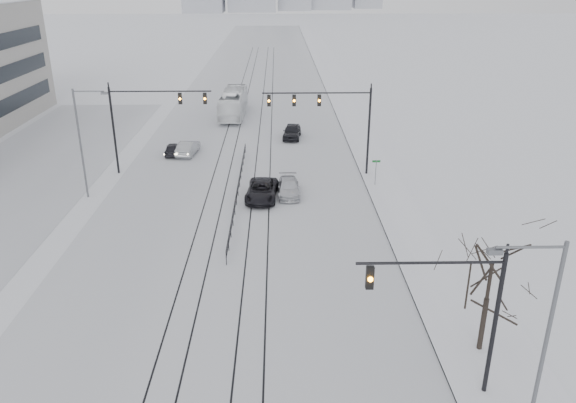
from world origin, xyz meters
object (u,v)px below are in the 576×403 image
(sedan_nb_right, at_px, (289,188))
(bare_tree, at_px, (491,271))
(sedan_nb_far, at_px, (292,132))
(box_truck, at_px, (233,103))
(sedan_sb_inner, at_px, (173,149))
(sedan_sb_outer, at_px, (188,148))
(traffic_mast_near, at_px, (459,306))
(sedan_nb_front, at_px, (262,191))

(sedan_nb_right, bearing_deg, bare_tree, -68.19)
(sedan_nb_far, bearing_deg, box_truck, 130.73)
(sedan_sb_inner, bearing_deg, sedan_nb_far, -154.99)
(sedan_sb_outer, height_order, box_truck, box_truck)
(traffic_mast_near, height_order, sedan_nb_far, traffic_mast_near)
(sedan_sb_outer, relative_size, sedan_nb_front, 0.83)
(bare_tree, xyz_separation_m, box_truck, (-15.53, 49.11, -2.83))
(bare_tree, xyz_separation_m, sedan_sb_inner, (-20.54, 32.53, -3.87))
(sedan_nb_far, distance_m, box_truck, 12.99)
(bare_tree, relative_size, sedan_nb_right, 1.38)
(sedan_nb_front, xyz_separation_m, sedan_nb_right, (2.23, 0.87, -0.09))
(bare_tree, distance_m, sedan_nb_right, 23.27)
(traffic_mast_near, relative_size, sedan_sb_outer, 1.60)
(bare_tree, distance_m, sedan_sb_inner, 38.67)
(sedan_nb_front, distance_m, sedan_nb_far, 18.37)
(sedan_sb_outer, xyz_separation_m, sedan_nb_front, (7.83, -12.31, 0.01))
(bare_tree, xyz_separation_m, sedan_nb_far, (-8.25, 38.38, -3.71))
(sedan_nb_far, relative_size, box_truck, 0.38)
(traffic_mast_near, xyz_separation_m, box_truck, (-13.12, 52.11, -2.91))
(bare_tree, bearing_deg, sedan_nb_right, 113.02)
(sedan_sb_inner, height_order, sedan_nb_far, sedan_nb_far)
(sedan_sb_outer, xyz_separation_m, sedan_nb_far, (10.78, 5.82, 0.06))
(sedan_nb_front, height_order, sedan_nb_far, sedan_nb_far)
(traffic_mast_near, bearing_deg, box_truck, 104.14)
(sedan_nb_front, bearing_deg, sedan_sb_outer, 126.65)
(sedan_nb_right, distance_m, sedan_nb_far, 17.28)
(sedan_nb_front, distance_m, box_truck, 29.20)
(bare_tree, relative_size, box_truck, 0.51)
(sedan_nb_right, bearing_deg, traffic_mast_near, -75.99)
(sedan_nb_front, bearing_deg, traffic_mast_near, -65.13)
(traffic_mast_near, distance_m, bare_tree, 3.85)
(sedan_nb_right, bearing_deg, sedan_sb_inner, 134.18)
(sedan_nb_right, bearing_deg, sedan_nb_far, 86.41)
(traffic_mast_near, bearing_deg, bare_tree, 51.24)
(traffic_mast_near, relative_size, sedan_sb_inner, 1.92)
(traffic_mast_near, bearing_deg, sedan_nb_front, 110.70)
(traffic_mast_near, relative_size, box_truck, 0.59)
(sedan_nb_right, bearing_deg, sedan_nb_front, -159.91)
(bare_tree, relative_size, sedan_sb_inner, 1.68)
(sedan_nb_front, xyz_separation_m, box_truck, (-4.33, 28.86, 0.93))
(traffic_mast_near, relative_size, sedan_nb_right, 1.58)
(traffic_mast_near, distance_m, sedan_nb_front, 25.15)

